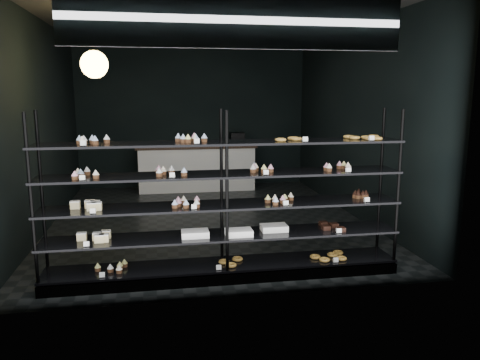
# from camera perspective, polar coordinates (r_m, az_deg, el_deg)

# --- Properties ---
(room) EXTENTS (5.01, 6.01, 3.20)m
(room) POSITION_cam_1_polar(r_m,az_deg,el_deg) (7.54, -4.08, 6.90)
(room) COLOR black
(room) RESTS_ON ground
(display_shelf) EXTENTS (4.00, 0.50, 1.91)m
(display_shelf) POSITION_cam_1_polar(r_m,az_deg,el_deg) (5.29, -2.24, -5.41)
(display_shelf) COLOR black
(display_shelf) RESTS_ON room
(signage) EXTENTS (3.30, 0.05, 0.50)m
(signage) POSITION_cam_1_polar(r_m,az_deg,el_deg) (4.67, -0.42, 18.75)
(signage) COLOR #0B133B
(signage) RESTS_ON room
(pendant_lamp) EXTENTS (0.36, 0.36, 0.91)m
(pendant_lamp) POSITION_cam_1_polar(r_m,az_deg,el_deg) (6.58, -17.34, 13.32)
(pendant_lamp) COLOR black
(pendant_lamp) RESTS_ON room
(service_counter) EXTENTS (2.55, 0.65, 1.23)m
(service_counter) POSITION_cam_1_polar(r_m,az_deg,el_deg) (10.14, -5.23, 1.61)
(service_counter) COLOR silver
(service_counter) RESTS_ON room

